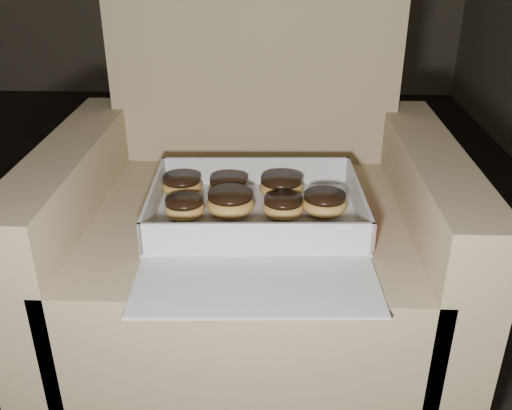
% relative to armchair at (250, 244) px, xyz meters
% --- Properties ---
extents(armchair, '(0.79, 0.67, 0.83)m').
position_rel_armchair_xyz_m(armchair, '(0.00, 0.00, 0.00)').
color(armchair, tan).
rests_on(armchair, floor).
extents(bakery_box, '(0.40, 0.46, 0.07)m').
position_rel_armchair_xyz_m(bakery_box, '(0.02, -0.13, 0.12)').
color(bakery_box, silver).
rests_on(bakery_box, armchair).
extents(donut_a, '(0.07, 0.07, 0.04)m').
position_rel_armchair_xyz_m(donut_a, '(-0.12, -0.10, 0.14)').
color(donut_a, '#E3B14F').
rests_on(donut_a, bakery_box).
extents(donut_b, '(0.09, 0.09, 0.04)m').
position_rel_armchair_xyz_m(donut_b, '(0.06, -0.01, 0.14)').
color(donut_b, '#E3B14F').
rests_on(donut_b, bakery_box).
extents(donut_c, '(0.08, 0.08, 0.04)m').
position_rel_armchair_xyz_m(donut_c, '(0.07, -0.09, 0.14)').
color(donut_c, '#E3B14F').
rests_on(donut_c, bakery_box).
extents(donut_d, '(0.08, 0.08, 0.04)m').
position_rel_armchair_xyz_m(donut_d, '(0.14, -0.08, 0.14)').
color(donut_d, '#E3B14F').
rests_on(donut_d, bakery_box).
extents(donut_e, '(0.08, 0.08, 0.04)m').
position_rel_armchair_xyz_m(donut_e, '(-0.13, -0.01, 0.14)').
color(donut_e, '#E3B14F').
rests_on(donut_e, bakery_box).
extents(donut_f, '(0.09, 0.09, 0.05)m').
position_rel_armchair_xyz_m(donut_f, '(-0.03, -0.09, 0.14)').
color(donut_f, '#E3B14F').
rests_on(donut_f, bakery_box).
extents(donut_g, '(0.08, 0.08, 0.04)m').
position_rel_armchair_xyz_m(donut_g, '(-0.04, -0.01, 0.14)').
color(donut_g, '#E3B14F').
rests_on(donut_g, bakery_box).
extents(crumb_a, '(0.01, 0.01, 0.00)m').
position_rel_armchair_xyz_m(crumb_a, '(-0.15, -0.20, 0.12)').
color(crumb_a, black).
rests_on(crumb_a, bakery_box).
extents(crumb_b, '(0.01, 0.01, 0.00)m').
position_rel_armchair_xyz_m(crumb_b, '(-0.12, -0.21, 0.12)').
color(crumb_b, black).
rests_on(crumb_b, bakery_box).
extents(crumb_c, '(0.01, 0.01, 0.00)m').
position_rel_armchair_xyz_m(crumb_c, '(-0.13, -0.13, 0.12)').
color(crumb_c, black).
rests_on(crumb_c, bakery_box).
extents(crumb_d, '(0.01, 0.01, 0.00)m').
position_rel_armchair_xyz_m(crumb_d, '(0.13, -0.20, 0.12)').
color(crumb_d, black).
rests_on(crumb_d, bakery_box).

